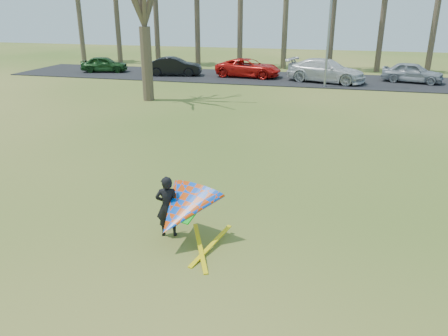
% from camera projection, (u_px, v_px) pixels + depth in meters
% --- Properties ---
extents(ground, '(100.00, 100.00, 0.00)m').
position_uv_depth(ground, '(203.00, 238.00, 10.61)').
color(ground, '#285A13').
rests_on(ground, ground).
extents(parking_strip, '(46.00, 7.00, 0.06)m').
position_uv_depth(parking_strip, '(299.00, 79.00, 33.28)').
color(parking_strip, black).
rests_on(parking_strip, ground).
extents(streetlight, '(2.28, 0.18, 8.00)m').
position_uv_depth(streetlight, '(332.00, 19.00, 28.50)').
color(streetlight, gray).
rests_on(streetlight, ground).
extents(car_0, '(4.04, 2.39, 1.29)m').
position_uv_depth(car_0, '(104.00, 64.00, 36.54)').
color(car_0, '#1C451B').
rests_on(car_0, parking_strip).
extents(car_1, '(4.52, 2.34, 1.42)m').
position_uv_depth(car_1, '(174.00, 66.00, 34.68)').
color(car_1, black).
rests_on(car_1, parking_strip).
extents(car_2, '(5.21, 2.75, 1.40)m').
position_uv_depth(car_2, '(248.00, 68.00, 33.96)').
color(car_2, red).
rests_on(car_2, parking_strip).
extents(car_3, '(6.04, 3.67, 1.64)m').
position_uv_depth(car_3, '(326.00, 71.00, 31.64)').
color(car_3, silver).
rests_on(car_3, parking_strip).
extents(car_4, '(4.48, 2.67, 1.43)m').
position_uv_depth(car_4, '(413.00, 72.00, 31.51)').
color(car_4, '#999EA5').
rests_on(car_4, parking_strip).
extents(kite_flyer, '(2.13, 2.39, 2.02)m').
position_uv_depth(kite_flyer, '(180.00, 210.00, 10.16)').
color(kite_flyer, black).
rests_on(kite_flyer, ground).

